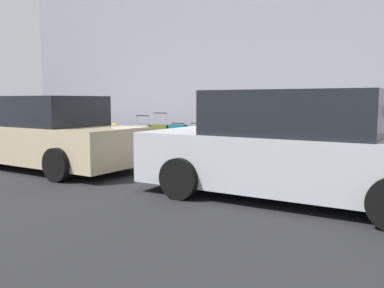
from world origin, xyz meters
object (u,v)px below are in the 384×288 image
(suitcase_olive_1, at_px, (311,150))
(parked_car_silver_0, at_px, (294,149))
(suitcase_olive_8, at_px, (160,139))
(bollard_post, at_px, (94,135))
(parked_car_beige_1, at_px, (48,135))
(suitcase_red_5, at_px, (218,144))
(suitcase_silver_2, at_px, (286,149))
(fire_hydrant, at_px, (114,136))
(suitcase_navy_6, at_px, (197,146))
(suitcase_black_4, at_px, (240,146))
(suitcase_teal_7, at_px, (178,140))
(suitcase_teal_0, at_px, (340,154))
(suitcase_silver_9, at_px, (143,138))
(suitcase_maroon_3, at_px, (262,148))

(suitcase_olive_1, bearing_deg, parked_car_silver_0, 97.59)
(suitcase_olive_8, distance_m, bollard_post, 2.16)
(parked_car_beige_1, bearing_deg, suitcase_red_5, -140.36)
(parked_car_silver_0, bearing_deg, suitcase_silver_2, -70.38)
(fire_hydrant, bearing_deg, suitcase_navy_6, 179.38)
(suitcase_black_4, relative_size, suitcase_teal_7, 1.19)
(suitcase_teal_0, relative_size, suitcase_silver_9, 0.77)
(parked_car_silver_0, bearing_deg, parked_car_beige_1, 0.00)
(fire_hydrant, bearing_deg, suitcase_silver_9, 179.47)
(parked_car_silver_0, height_order, parked_car_beige_1, parked_car_silver_0)
(parked_car_beige_1, bearing_deg, suitcase_olive_8, -119.53)
(suitcase_olive_8, bearing_deg, parked_car_beige_1, 60.47)
(suitcase_teal_0, xyz_separation_m, suitcase_silver_9, (4.95, 0.05, 0.10))
(suitcase_teal_0, relative_size, suitcase_black_4, 0.77)
(suitcase_maroon_3, relative_size, suitcase_silver_9, 0.87)
(suitcase_maroon_3, relative_size, suitcase_olive_8, 0.81)
(suitcase_olive_1, distance_m, bollard_post, 5.99)
(suitcase_red_5, height_order, suitcase_olive_8, suitcase_olive_8)
(parked_car_beige_1, bearing_deg, suitcase_teal_0, -156.70)
(suitcase_navy_6, height_order, parked_car_silver_0, parked_car_silver_0)
(suitcase_silver_2, height_order, suitcase_black_4, suitcase_black_4)
(suitcase_red_5, height_order, parked_car_beige_1, parked_car_beige_1)
(suitcase_olive_1, bearing_deg, bollard_post, 0.75)
(suitcase_navy_6, bearing_deg, suitcase_silver_2, -177.22)
(suitcase_olive_8, xyz_separation_m, bollard_post, (2.16, 0.12, 0.02))
(suitcase_teal_7, relative_size, parked_car_beige_1, 0.18)
(suitcase_black_4, height_order, suitcase_teal_7, suitcase_black_4)
(parked_car_beige_1, bearing_deg, suitcase_maroon_3, -148.89)
(parked_car_silver_0, bearing_deg, suitcase_teal_0, -95.54)
(fire_hydrant, bearing_deg, suitcase_red_5, -179.22)
(suitcase_maroon_3, bearing_deg, parked_car_silver_0, 120.20)
(fire_hydrant, distance_m, parked_car_silver_0, 6.21)
(suitcase_teal_0, bearing_deg, suitcase_maroon_3, 0.55)
(suitcase_silver_2, relative_size, fire_hydrant, 1.22)
(suitcase_silver_2, distance_m, suitcase_red_5, 1.62)
(suitcase_olive_1, relative_size, suitcase_red_5, 0.75)
(parked_car_silver_0, xyz_separation_m, parked_car_beige_1, (5.51, 0.00, -0.03))
(suitcase_navy_6, height_order, suitcase_silver_9, suitcase_silver_9)
(suitcase_olive_1, bearing_deg, suitcase_silver_9, -0.81)
(suitcase_silver_2, bearing_deg, bollard_post, 2.40)
(suitcase_teal_0, bearing_deg, suitcase_black_4, 0.49)
(suitcase_silver_2, bearing_deg, suitcase_maroon_3, 5.45)
(suitcase_silver_9, distance_m, fire_hydrant, 0.99)
(bollard_post, bearing_deg, suitcase_navy_6, -177.86)
(suitcase_silver_9, relative_size, parked_car_beige_1, 0.22)
(suitcase_silver_2, distance_m, parked_car_beige_1, 5.26)
(fire_hydrant, xyz_separation_m, bollard_post, (0.60, 0.15, 0.01))
(suitcase_olive_1, distance_m, suitcase_silver_2, 0.60)
(suitcase_teal_0, height_order, suitcase_maroon_3, suitcase_maroon_3)
(suitcase_maroon_3, bearing_deg, suitcase_silver_9, 0.61)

